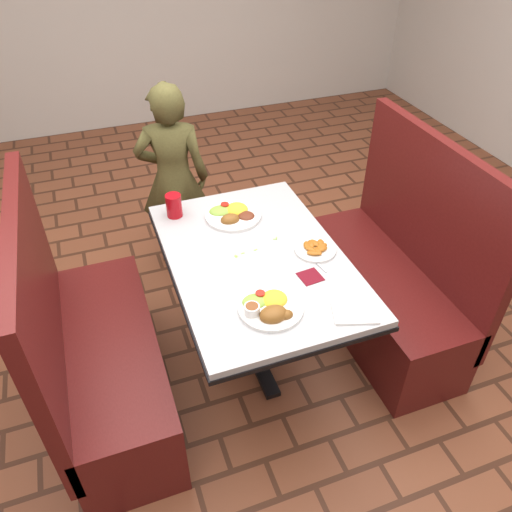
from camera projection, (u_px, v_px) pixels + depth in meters
name	position (u px, v px, depth m)	size (l,w,h in m)	color
dining_table	(256.00, 271.00, 2.42)	(0.81, 1.21, 0.75)	#B5B7BA
booth_bench_left	(101.00, 359.00, 2.41)	(0.47, 1.20, 1.17)	#561513
booth_bench_right	(388.00, 284.00, 2.84)	(0.47, 1.20, 1.17)	#561513
diner_person	(174.00, 179.00, 3.18)	(0.46, 0.30, 1.25)	brown
near_dinner_plate	(270.00, 305.00, 2.06)	(0.27, 0.27, 0.08)	white
far_dinner_plate	(233.00, 212.00, 2.61)	(0.29, 0.29, 0.08)	white
plantain_plate	(315.00, 249.00, 2.38)	(0.20, 0.20, 0.03)	white
maroon_napkin	(310.00, 277.00, 2.24)	(0.10, 0.10, 0.00)	maroon
spoon_utensil	(319.00, 265.00, 2.30)	(0.01, 0.12, 0.00)	silver
red_tumbler	(174.00, 206.00, 2.59)	(0.08, 0.08, 0.12)	#AD0B13
paper_napkin	(355.00, 312.00, 2.06)	(0.18, 0.14, 0.01)	white
knife_utensil	(266.00, 304.00, 2.09)	(0.01, 0.18, 0.00)	silver
fork_utensil	(272.00, 320.00, 2.02)	(0.01, 0.14, 0.00)	silver
lettuce_shreds	(260.00, 247.00, 2.41)	(0.28, 0.32, 0.00)	#95CA51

